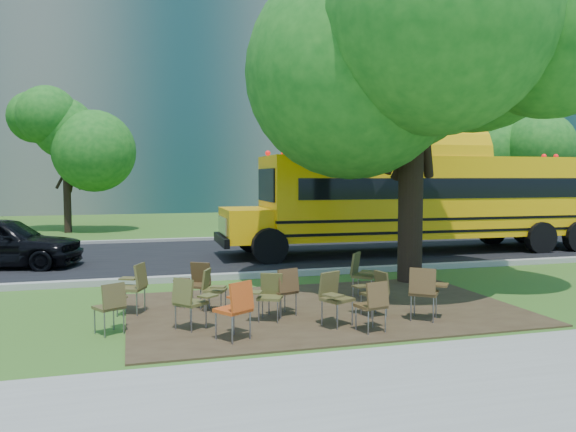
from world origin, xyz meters
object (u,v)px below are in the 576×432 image
object	(u,v)px
school_bus	(433,198)
chair_8	(134,283)
chair_5	(334,294)
main_tree	(413,33)
chair_12	(362,271)
chair_6	(375,289)
chair_4	(374,301)
chair_11	(285,287)
chair_1	(190,298)
chair_3	(269,292)
chair_7	(425,288)
chair_0	(112,302)
black_car	(1,242)
chair_10	(212,286)
chair_9	(197,280)
chair_2	(237,304)

from	to	relation	value
school_bus	chair_8	distance (m)	11.18
chair_5	main_tree	bearing A→B (deg)	-159.16
chair_12	chair_6	bearing A→B (deg)	26.23
chair_4	chair_11	distance (m)	1.72
chair_6	chair_12	world-z (taller)	chair_12
chair_1	chair_12	distance (m)	3.76
school_bus	chair_12	xyz separation A→B (m)	(-5.05, -5.97, -1.19)
chair_3	school_bus	bearing A→B (deg)	-111.04
chair_6	chair_8	bearing A→B (deg)	60.75
chair_4	chair_7	distance (m)	1.19
chair_0	black_car	size ratio (longest dim) A/B	0.20
main_tree	chair_10	distance (m)	7.27
chair_5	chair_6	size ratio (longest dim) A/B	1.11
chair_1	chair_6	size ratio (longest dim) A/B	1.08
main_tree	chair_9	xyz separation A→B (m)	(-5.05, -1.26, -5.14)
chair_0	chair_7	distance (m)	5.07
chair_3	black_car	distance (m)	9.14
chair_1	chair_8	size ratio (longest dim) A/B	0.94
chair_4	chair_0	bearing A→B (deg)	152.56
chair_6	chair_10	size ratio (longest dim) A/B	1.02
chair_3	chair_5	bearing A→B (deg)	171.07
chair_1	chair_9	size ratio (longest dim) A/B	1.02
chair_7	chair_9	size ratio (longest dim) A/B	1.10
chair_0	chair_4	distance (m)	4.06
black_car	chair_6	bearing A→B (deg)	-121.81
main_tree	chair_0	size ratio (longest dim) A/B	11.37
chair_7	chair_12	bearing A→B (deg)	138.21
chair_0	black_car	bearing A→B (deg)	82.73
chair_7	chair_11	xyz separation A→B (m)	(-2.16, 0.96, -0.04)
chair_5	chair_4	bearing A→B (deg)	105.44
chair_5	chair_10	world-z (taller)	chair_5
chair_4	chair_6	world-z (taller)	chair_4
chair_8	chair_11	distance (m)	2.67
main_tree	chair_3	distance (m)	7.01
black_car	chair_4	bearing A→B (deg)	-127.06
chair_3	chair_12	world-z (taller)	chair_12
chair_1	chair_9	bearing A→B (deg)	128.90
school_bus	black_car	size ratio (longest dim) A/B	3.05
chair_4	chair_8	world-z (taller)	chair_8
chair_0	chair_5	world-z (taller)	chair_5
school_bus	chair_12	size ratio (longest dim) A/B	13.41
chair_8	chair_11	world-z (taller)	chair_8
chair_7	chair_11	size ratio (longest dim) A/B	1.07
chair_1	chair_5	distance (m)	2.30
chair_9	black_car	distance (m)	7.46
chair_8	chair_12	xyz separation A→B (m)	(4.33, -0.01, 0.01)
chair_7	chair_8	world-z (taller)	chair_7
chair_2	chair_8	xyz separation A→B (m)	(-1.44, 2.10, 0.00)
chair_9	chair_12	distance (m)	3.22
black_car	chair_9	bearing A→B (deg)	-129.59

